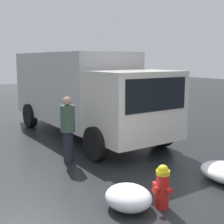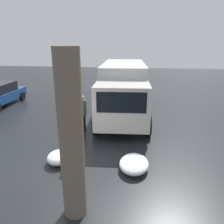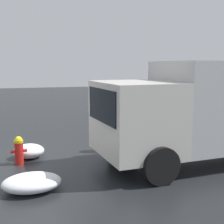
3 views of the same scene
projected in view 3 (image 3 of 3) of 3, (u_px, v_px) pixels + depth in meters
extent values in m
plane|color=black|center=(20.00, 164.00, 8.66)|extent=(60.00, 60.00, 0.00)
cylinder|color=red|center=(19.00, 154.00, 8.62)|extent=(0.24, 0.24, 0.62)
cylinder|color=yellow|center=(19.00, 141.00, 8.56)|extent=(0.25, 0.25, 0.08)
sphere|color=yellow|center=(18.00, 140.00, 8.56)|extent=(0.20, 0.20, 0.20)
cylinder|color=red|center=(18.00, 149.00, 8.76)|extent=(0.12, 0.11, 0.11)
cylinder|color=red|center=(13.00, 152.00, 8.54)|extent=(0.11, 0.10, 0.09)
cylinder|color=red|center=(25.00, 150.00, 8.67)|extent=(0.11, 0.10, 0.09)
cube|color=beige|center=(136.00, 118.00, 8.03)|extent=(2.01, 2.42, 1.86)
cube|color=black|center=(102.00, 105.00, 7.64)|extent=(0.16, 1.93, 0.82)
cylinder|color=black|center=(161.00, 166.00, 7.14)|extent=(0.92, 0.34, 0.90)
cylinder|color=black|center=(122.00, 143.00, 9.26)|extent=(0.92, 0.34, 0.90)
cylinder|color=#23232D|center=(122.00, 139.00, 9.97)|extent=(0.25, 0.25, 0.80)
cylinder|color=#3F5947|center=(123.00, 116.00, 9.86)|extent=(0.37, 0.37, 0.67)
sphere|color=tan|center=(123.00, 102.00, 9.79)|extent=(0.22, 0.22, 0.22)
cube|color=#194793|center=(142.00, 104.00, 17.15)|extent=(4.45, 1.91, 0.56)
cube|color=black|center=(145.00, 94.00, 17.14)|extent=(2.16, 1.61, 0.58)
cylinder|color=black|center=(122.00, 113.00, 15.90)|extent=(0.61, 0.22, 0.60)
cylinder|color=black|center=(111.00, 109.00, 17.53)|extent=(0.61, 0.22, 0.60)
cylinder|color=black|center=(173.00, 110.00, 16.87)|extent=(0.61, 0.22, 0.60)
cylinder|color=black|center=(158.00, 106.00, 18.49)|extent=(0.61, 0.22, 0.60)
ellipsoid|color=white|center=(32.00, 183.00, 6.80)|extent=(1.29, 0.95, 0.38)
ellipsoid|color=white|center=(29.00, 151.00, 9.22)|extent=(0.90, 0.80, 0.42)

